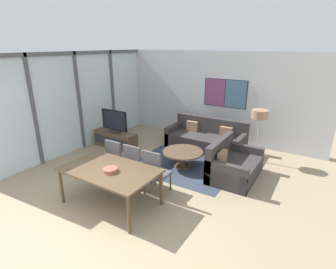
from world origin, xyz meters
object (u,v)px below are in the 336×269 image
at_px(sofa_main, 206,139).
at_px(dining_chair_right, 155,171).
at_px(floor_lamp, 260,117).
at_px(tv_console, 116,140).
at_px(dining_table, 110,172).
at_px(dining_chair_centre, 136,164).
at_px(fruit_bowl, 110,170).
at_px(dining_chair_left, 117,159).
at_px(television, 114,121).
at_px(sofa_side, 231,166).
at_px(coffee_table, 183,155).

relative_size(sofa_main, dining_chair_right, 2.28).
bearing_deg(floor_lamp, tv_console, -162.08).
xyz_separation_m(dining_table, dining_chair_centre, (-0.00, 0.77, -0.15)).
height_order(dining_chair_centre, floor_lamp, floor_lamp).
bearing_deg(dining_chair_right, dining_chair_centre, 175.60).
relative_size(dining_chair_right, fruit_bowl, 3.68).
bearing_deg(dining_chair_left, dining_table, -55.92).
relative_size(dining_chair_left, floor_lamp, 0.71).
distance_m(sofa_main, dining_table, 3.71).
relative_size(television, sofa_main, 0.41).
xyz_separation_m(sofa_side, dining_chair_centre, (-1.61, -1.55, 0.26)).
bearing_deg(dining_chair_centre, floor_lamp, 55.95).
distance_m(dining_chair_left, fruit_bowl, 1.09).
distance_m(tv_console, dining_chair_left, 2.12).
distance_m(dining_chair_left, dining_chair_right, 1.05).
relative_size(sofa_main, floor_lamp, 1.62).
bearing_deg(dining_chair_centre, dining_chair_right, -4.40).
relative_size(dining_chair_left, fruit_bowl, 3.68).
bearing_deg(dining_chair_right, sofa_side, 55.68).
bearing_deg(sofa_side, dining_chair_right, 145.68).
bearing_deg(sofa_main, floor_lamp, -5.39).
relative_size(dining_chair_right, floor_lamp, 0.71).
xyz_separation_m(television, sofa_side, (3.61, 0.04, -0.54)).
xyz_separation_m(dining_chair_right, floor_lamp, (1.34, 2.79, 0.68)).
height_order(tv_console, sofa_main, sofa_main).
xyz_separation_m(sofa_main, dining_chair_right, (0.15, -2.93, 0.26)).
xyz_separation_m(sofa_side, dining_chair_left, (-2.14, -1.55, 0.26)).
bearing_deg(television, tv_console, -90.00).
bearing_deg(floor_lamp, dining_chair_right, -115.54).
height_order(sofa_main, floor_lamp, floor_lamp).
distance_m(television, coffee_table, 2.42).
height_order(dining_chair_right, floor_lamp, floor_lamp).
relative_size(sofa_side, dining_chair_centre, 1.43).
distance_m(sofa_main, dining_chair_left, 3.04).
bearing_deg(dining_table, dining_chair_right, 54.39).
xyz_separation_m(sofa_side, dining_chair_right, (-1.09, -1.59, 0.26)).
distance_m(sofa_side, dining_chair_left, 2.65).
relative_size(sofa_main, dining_table, 1.25).
bearing_deg(dining_chair_left, floor_lamp, 49.06).
height_order(dining_chair_left, fruit_bowl, dining_chair_left).
bearing_deg(dining_chair_centre, dining_table, -90.00).
bearing_deg(tv_console, coffee_table, -2.01).
height_order(tv_console, sofa_side, sofa_side).
height_order(dining_chair_centre, dining_chair_right, same).
xyz_separation_m(television, dining_chair_left, (1.47, -1.51, -0.28)).
bearing_deg(tv_console, dining_chair_centre, -37.09).
distance_m(television, dining_chair_left, 2.12).
height_order(tv_console, fruit_bowl, fruit_bowl).
xyz_separation_m(dining_chair_centre, fruit_bowl, (0.09, -0.85, 0.25)).
relative_size(television, dining_chair_right, 0.93).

